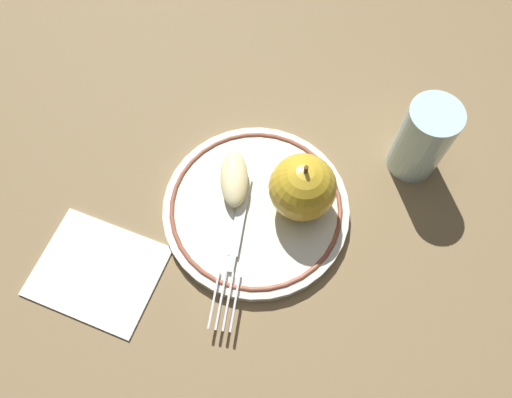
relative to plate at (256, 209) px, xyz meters
name	(u,v)px	position (x,y,z in m)	size (l,w,h in m)	color
ground_plane	(260,205)	(0.01, 0.01, -0.01)	(2.00, 2.00, 0.00)	olive
plate	(256,209)	(0.00, 0.00, 0.00)	(0.23, 0.23, 0.02)	silver
apple_red_whole	(303,187)	(0.05, 0.01, 0.05)	(0.08, 0.08, 0.09)	gold
apple_slice_front	(234,178)	(-0.03, 0.03, 0.02)	(0.08, 0.03, 0.02)	beige
fork	(235,244)	(-0.02, -0.05, 0.01)	(0.04, 0.19, 0.00)	silver
drinking_glass	(423,139)	(0.20, 0.08, 0.05)	(0.06, 0.06, 0.11)	silver
napkin_folded	(97,271)	(-0.18, -0.09, -0.01)	(0.14, 0.12, 0.01)	white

